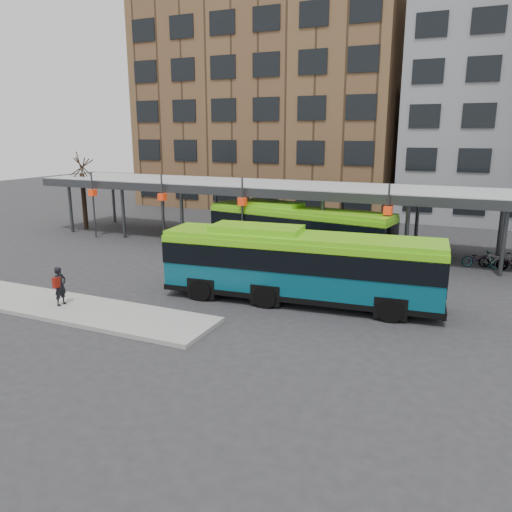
{
  "coord_description": "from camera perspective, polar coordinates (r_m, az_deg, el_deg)",
  "views": [
    {
      "loc": [
        10.45,
        -18.5,
        7.52
      ],
      "look_at": [
        1.1,
        2.59,
        1.8
      ],
      "focal_mm": 35.0,
      "sensor_mm": 36.0,
      "label": 1
    }
  ],
  "objects": [
    {
      "name": "ground",
      "position": [
        22.53,
        -5.25,
        -5.63
      ],
      "size": [
        120.0,
        120.0,
        0.0
      ],
      "primitive_type": "plane",
      "color": "#28282B",
      "rests_on": "ground"
    },
    {
      "name": "boarding_island",
      "position": [
        23.44,
        -20.83,
        -5.5
      ],
      "size": [
        14.0,
        3.0,
        0.18
      ],
      "primitive_type": "cube",
      "color": "gray",
      "rests_on": "ground"
    },
    {
      "name": "canopy",
      "position": [
        33.27,
        5.41,
        7.63
      ],
      "size": [
        40.0,
        6.53,
        4.8
      ],
      "color": "#999B9E",
      "rests_on": "ground"
    },
    {
      "name": "tree",
      "position": [
        42.01,
        -19.07,
        6.21
      ],
      "size": [
        1.64,
        1.64,
        5.6
      ],
      "color": "black",
      "rests_on": "ground"
    },
    {
      "name": "building_brick",
      "position": [
        54.59,
        1.95,
        17.57
      ],
      "size": [
        26.0,
        14.0,
        22.0
      ],
      "primitive_type": "cube",
      "color": "brown",
      "rests_on": "ground"
    },
    {
      "name": "bus_front",
      "position": [
        22.47,
        4.91,
        -0.92
      ],
      "size": [
        12.6,
        3.76,
        3.42
      ],
      "rotation": [
        0.0,
        0.0,
        0.09
      ],
      "color": "#08495D",
      "rests_on": "ground"
    },
    {
      "name": "bus_rear",
      "position": [
        31.25,
        4.82,
        3.14
      ],
      "size": [
        12.08,
        4.33,
        3.26
      ],
      "rotation": [
        0.0,
        0.0,
        -0.16
      ],
      "color": "#08495D",
      "rests_on": "ground"
    },
    {
      "name": "pedestrian",
      "position": [
        23.29,
        -21.49,
        -3.2
      ],
      "size": [
        0.42,
        0.66,
        1.71
      ],
      "rotation": [
        0.0,
        0.0,
        1.55
      ],
      "color": "black",
      "rests_on": "boarding_island"
    },
    {
      "name": "bike_rack",
      "position": [
        31.29,
        26.53,
        -0.59
      ],
      "size": [
        4.71,
        1.43,
        0.97
      ],
      "color": "slate",
      "rests_on": "ground"
    }
  ]
}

